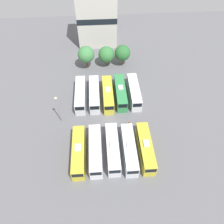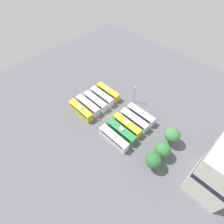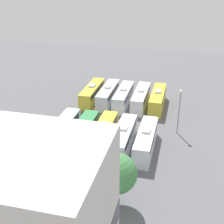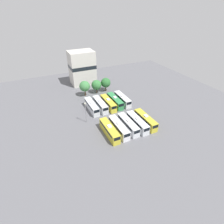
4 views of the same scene
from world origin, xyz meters
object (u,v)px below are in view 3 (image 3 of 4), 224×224
object	(u,v)px
tree_1	(67,175)
worker_person	(94,113)
bus_6	(123,137)
bus_8	(83,133)
tree_0	(117,174)
bus_0	(158,99)
light_pole	(180,104)
bus_1	(141,98)
bus_7	(103,134)
bus_4	(92,93)
bus_2	(123,96)
tree_2	(30,168)
bus_9	(62,130)
bus_3	(108,94)
bus_5	(146,140)

from	to	relation	value
tree_1	worker_person	bearing A→B (deg)	-80.74
bus_6	bus_8	world-z (taller)	same
tree_0	bus_0	bearing A→B (deg)	-93.01
light_pole	tree_1	xyz separation A→B (m)	(12.10, 21.00, -1.49)
bus_1	worker_person	bearing A→B (deg)	42.09
bus_7	bus_1	bearing A→B (deg)	-102.33
bus_4	bus_7	world-z (taller)	same
bus_7	bus_2	bearing A→B (deg)	-89.89
bus_7	bus_6	bearing A→B (deg)	174.54
worker_person	bus_4	bearing A→B (deg)	-70.53
bus_7	tree_2	world-z (taller)	tree_2
bus_7	bus_9	distance (m)	6.89
bus_0	tree_0	size ratio (longest dim) A/B	1.56
bus_8	tree_0	world-z (taller)	tree_0
bus_3	light_pole	xyz separation A→B (m)	(-15.10, 10.12, 3.63)
light_pole	bus_1	bearing A→B (deg)	-50.86
bus_5	tree_2	size ratio (longest dim) A/B	1.71
bus_2	tree_2	distance (m)	31.36
bus_1	tree_2	xyz separation A→B (m)	(8.84, 30.98, 2.38)
bus_1	bus_8	size ratio (longest dim) A/B	1.00
bus_6	bus_8	size ratio (longest dim) A/B	1.00
bus_1	light_pole	size ratio (longest dim) A/B	1.39
light_pole	tree_2	distance (m)	27.04
light_pole	tree_0	size ratio (longest dim) A/B	1.13
bus_3	bus_8	world-z (taller)	same
tree_0	bus_8	bearing A→B (deg)	-56.42
light_pole	worker_person	bearing A→B (deg)	-9.66
worker_person	bus_6	bearing A→B (deg)	129.00
tree_1	tree_2	bearing A→B (deg)	1.17
tree_2	bus_8	bearing A→B (deg)	-97.75
bus_1	bus_2	distance (m)	3.63
bus_0	bus_1	size ratio (longest dim) A/B	1.00
bus_0	bus_2	world-z (taller)	same
bus_2	bus_8	size ratio (longest dim) A/B	1.00
bus_5	bus_8	bearing A→B (deg)	0.48
bus_8	bus_9	distance (m)	3.55
bus_2	bus_8	world-z (taller)	same
bus_0	tree_2	distance (m)	33.52
bus_2	bus_8	xyz separation A→B (m)	(3.30, 16.78, 0.00)
bus_9	tree_0	size ratio (longest dim) A/B	1.56
bus_9	worker_person	size ratio (longest dim) A/B	6.18
bus_4	bus_5	world-z (taller)	same
bus_5	tree_1	xyz separation A→B (m)	(7.52, 14.04, 2.13)
bus_0	bus_4	distance (m)	13.98
bus_9	tree_2	size ratio (longest dim) A/B	1.71
bus_5	bus_6	xyz separation A→B (m)	(3.60, -0.06, 0.00)
bus_1	bus_9	world-z (taller)	same
bus_3	bus_0	bearing A→B (deg)	179.32
bus_4	bus_8	world-z (taller)	same
bus_4	bus_5	xyz separation A→B (m)	(-13.98, 16.99, 0.00)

